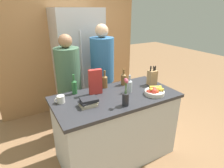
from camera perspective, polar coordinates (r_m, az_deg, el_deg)
ground_plane at (r=2.83m, az=1.05°, el=-20.34°), size 14.00×14.00×0.00m
kitchen_island at (r=2.54m, az=1.12°, el=-12.76°), size 1.54×0.78×0.91m
back_wall_wood at (r=3.73m, az=-12.81°, el=12.18°), size 2.74×0.12×2.60m
refrigerator at (r=3.48m, az=-10.00°, el=5.97°), size 0.81×0.62×1.92m
fruit_bowl at (r=2.38m, az=12.77°, el=-2.25°), size 0.25×0.25×0.11m
knife_block at (r=2.68m, az=12.15°, el=2.01°), size 0.11×0.10×0.28m
flower_vase at (r=2.05m, az=4.18°, el=-3.64°), size 0.08×0.08×0.32m
cereal_box at (r=2.32m, az=-5.10°, el=0.66°), size 0.17×0.08×0.32m
coffee_mug at (r=2.21m, az=-15.38°, el=-4.50°), size 0.12×0.09×0.08m
book_stack at (r=2.08m, az=-7.13°, el=-5.50°), size 0.21×0.15×0.09m
bottle_oil at (r=2.61m, az=3.56°, el=1.63°), size 0.08×0.08×0.23m
bottle_vinegar at (r=2.39m, az=5.34°, el=-0.45°), size 0.07×0.07×0.23m
bottle_wine at (r=2.51m, az=-2.24°, el=0.94°), size 0.07×0.07×0.24m
bottle_water at (r=2.37m, az=-11.43°, el=-0.68°), size 0.06×0.06×0.25m
person_at_sink at (r=2.79m, az=-12.92°, el=0.20°), size 0.35×0.35×1.60m
person_in_blue at (r=3.00m, az=-2.92°, el=3.50°), size 0.37×0.37×1.70m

